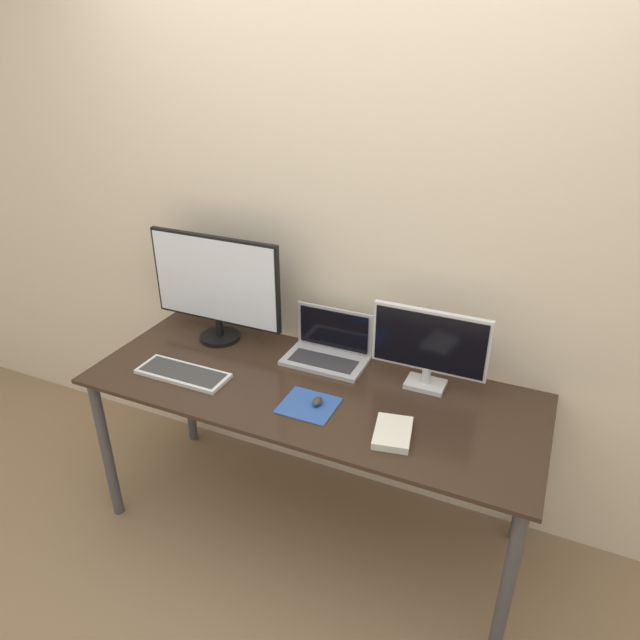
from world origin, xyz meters
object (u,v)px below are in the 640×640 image
(keyboard, at_px, (183,373))
(monitor_right, at_px, (429,346))
(laptop, at_px, (329,348))
(monitor_left, at_px, (216,285))
(mouse, at_px, (317,401))
(book, at_px, (393,433))

(keyboard, bearing_deg, monitor_right, 19.56)
(laptop, bearing_deg, monitor_left, -175.69)
(monitor_left, distance_m, mouse, 0.76)
(laptop, distance_m, book, 0.60)
(monitor_right, distance_m, laptop, 0.48)
(monitor_right, height_order, mouse, monitor_right)
(keyboard, height_order, book, book)
(monitor_right, bearing_deg, monitor_left, -180.00)
(mouse, bearing_deg, monitor_right, 41.41)
(book, bearing_deg, monitor_right, 86.34)
(keyboard, bearing_deg, book, -1.62)
(monitor_left, relative_size, keyboard, 1.62)
(monitor_right, xyz_separation_m, laptop, (-0.45, 0.04, -0.14))
(book, bearing_deg, monitor_left, 159.30)
(monitor_left, distance_m, keyboard, 0.44)
(laptop, height_order, book, laptop)
(laptop, relative_size, keyboard, 0.89)
(mouse, height_order, book, mouse)
(monitor_left, xyz_separation_m, mouse, (0.65, -0.31, -0.26))
(keyboard, height_order, mouse, mouse)
(laptop, xyz_separation_m, mouse, (0.10, -0.35, -0.04))
(laptop, distance_m, keyboard, 0.64)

